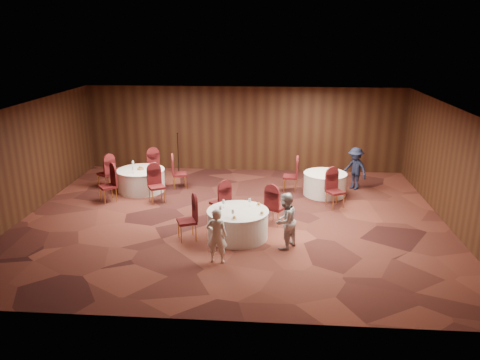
# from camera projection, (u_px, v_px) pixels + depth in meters

# --- Properties ---
(ground) EXTENTS (12.00, 12.00, 0.00)m
(ground) POSITION_uv_depth(u_px,v_px,m) (233.00, 218.00, 13.47)
(ground) COLOR black
(ground) RESTS_ON ground
(room_shell) EXTENTS (12.00, 12.00, 12.00)m
(room_shell) POSITION_uv_depth(u_px,v_px,m) (232.00, 152.00, 12.88)
(room_shell) COLOR silver
(room_shell) RESTS_ON ground
(table_main) EXTENTS (1.60, 1.60, 0.74)m
(table_main) POSITION_uv_depth(u_px,v_px,m) (238.00, 224.00, 12.14)
(table_main) COLOR silver
(table_main) RESTS_ON ground
(table_left) EXTENTS (1.59, 1.59, 0.74)m
(table_left) POSITION_uv_depth(u_px,v_px,m) (141.00, 180.00, 15.70)
(table_left) COLOR silver
(table_left) RESTS_ON ground
(table_right) EXTENTS (1.40, 1.40, 0.74)m
(table_right) POSITION_uv_depth(u_px,v_px,m) (325.00, 184.00, 15.32)
(table_right) COLOR silver
(table_right) RESTS_ON ground
(chairs_main) EXTENTS (2.98, 2.11, 1.00)m
(chairs_main) POSITION_uv_depth(u_px,v_px,m) (228.00, 210.00, 12.74)
(chairs_main) COLOR #42110D
(chairs_main) RESTS_ON ground
(chairs_left) EXTENTS (3.20, 3.19, 1.00)m
(chairs_left) POSITION_uv_depth(u_px,v_px,m) (141.00, 177.00, 15.65)
(chairs_left) COLOR #42110D
(chairs_left) RESTS_ON ground
(chairs_right) EXTENTS (1.96, 2.11, 1.00)m
(chairs_right) POSITION_uv_depth(u_px,v_px,m) (312.00, 184.00, 14.94)
(chairs_right) COLOR #42110D
(chairs_right) RESTS_ON ground
(tabletop_main) EXTENTS (1.16, 1.14, 0.22)m
(tabletop_main) POSITION_uv_depth(u_px,v_px,m) (242.00, 208.00, 11.90)
(tabletop_main) COLOR silver
(tabletop_main) RESTS_ON table_main
(tabletop_left) EXTENTS (0.88, 0.80, 0.22)m
(tabletop_left) POSITION_uv_depth(u_px,v_px,m) (140.00, 167.00, 15.58)
(tabletop_left) COLOR silver
(tabletop_left) RESTS_ON table_left
(tabletop_right) EXTENTS (0.08, 0.08, 0.22)m
(tabletop_right) POSITION_uv_depth(u_px,v_px,m) (333.00, 171.00, 14.92)
(tabletop_right) COLOR silver
(tabletop_right) RESTS_ON table_right
(mic_stand) EXTENTS (0.24, 0.24, 1.61)m
(mic_stand) POSITION_uv_depth(u_px,v_px,m) (179.00, 163.00, 17.39)
(mic_stand) COLOR black
(mic_stand) RESTS_ON ground
(woman_a) EXTENTS (0.50, 0.34, 1.34)m
(woman_a) POSITION_uv_depth(u_px,v_px,m) (217.00, 236.00, 10.72)
(woman_a) COLOR white
(woman_a) RESTS_ON ground
(woman_b) EXTENTS (0.85, 0.88, 1.43)m
(woman_b) POSITION_uv_depth(u_px,v_px,m) (285.00, 221.00, 11.43)
(woman_b) COLOR silver
(woman_b) RESTS_ON ground
(man_c) EXTENTS (1.02, 1.06, 1.45)m
(man_c) POSITION_uv_depth(u_px,v_px,m) (355.00, 168.00, 15.79)
(man_c) COLOR black
(man_c) RESTS_ON ground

